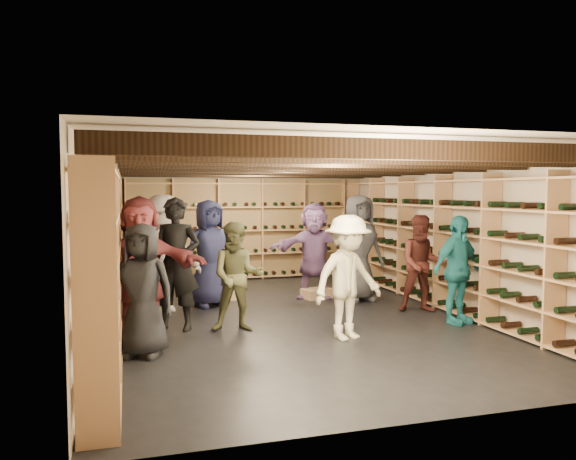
# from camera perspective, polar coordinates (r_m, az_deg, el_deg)

# --- Properties ---
(ground) EXTENTS (8.00, 8.00, 0.00)m
(ground) POSITION_cam_1_polar(r_m,az_deg,el_deg) (8.54, 0.19, -8.84)
(ground) COLOR black
(ground) RESTS_ON ground
(walls) EXTENTS (5.52, 8.02, 2.40)m
(walls) POSITION_cam_1_polar(r_m,az_deg,el_deg) (8.36, 0.19, -0.79)
(walls) COLOR #BBA891
(walls) RESTS_ON ground
(ceiling) EXTENTS (5.50, 8.00, 0.01)m
(ceiling) POSITION_cam_1_polar(r_m,az_deg,el_deg) (8.35, 0.19, 7.45)
(ceiling) COLOR beige
(ceiling) RESTS_ON walls
(ceiling_joists) EXTENTS (5.40, 7.12, 0.18)m
(ceiling_joists) POSITION_cam_1_polar(r_m,az_deg,el_deg) (8.34, 0.19, 6.49)
(ceiling_joists) COLOR black
(ceiling_joists) RESTS_ON ground
(wine_rack_left) EXTENTS (0.32, 7.50, 2.15)m
(wine_rack_left) POSITION_cam_1_polar(r_m,az_deg,el_deg) (8.04, -17.68, -2.07)
(wine_rack_left) COLOR tan
(wine_rack_left) RESTS_ON ground
(wine_rack_right) EXTENTS (0.32, 7.50, 2.15)m
(wine_rack_right) POSITION_cam_1_polar(r_m,az_deg,el_deg) (9.42, 15.38, -1.16)
(wine_rack_right) COLOR tan
(wine_rack_right) RESTS_ON ground
(wine_rack_back) EXTENTS (4.70, 0.30, 2.15)m
(wine_rack_back) POSITION_cam_1_polar(r_m,az_deg,el_deg) (12.08, -4.92, 0.08)
(wine_rack_back) COLOR tan
(wine_rack_back) RESTS_ON ground
(crate_stack_left) EXTENTS (0.59, 0.50, 0.85)m
(crate_stack_left) POSITION_cam_1_polar(r_m,az_deg,el_deg) (10.83, -6.92, -3.85)
(crate_stack_left) COLOR tan
(crate_stack_left) RESTS_ON ground
(crate_stack_right) EXTENTS (0.53, 0.37, 0.51)m
(crate_stack_right) POSITION_cam_1_polar(r_m,az_deg,el_deg) (9.91, -6.61, -5.58)
(crate_stack_right) COLOR tan
(crate_stack_right) RESTS_ON ground
(crate_loose) EXTENTS (0.57, 0.46, 0.17)m
(crate_loose) POSITION_cam_1_polar(r_m,az_deg,el_deg) (10.00, 2.95, -6.45)
(crate_loose) COLOR tan
(crate_loose) RESTS_ON ground
(person_0) EXTENTS (0.88, 0.75, 1.54)m
(person_0) POSITION_cam_1_polar(r_m,az_deg,el_deg) (6.64, -14.58, -5.93)
(person_0) COLOR black
(person_0) RESTS_ON ground
(person_1) EXTENTS (0.77, 0.64, 1.81)m
(person_1) POSITION_cam_1_polar(r_m,az_deg,el_deg) (7.78, -11.31, -3.39)
(person_1) COLOR black
(person_1) RESTS_ON ground
(person_2) EXTENTS (0.83, 0.70, 1.48)m
(person_2) POSITION_cam_1_polar(r_m,az_deg,el_deg) (7.64, -5.18, -4.73)
(person_2) COLOR brown
(person_2) RESTS_ON ground
(person_3) EXTENTS (1.16, 0.87, 1.59)m
(person_3) POSITION_cam_1_polar(r_m,az_deg,el_deg) (7.21, 6.09, -4.82)
(person_3) COLOR beige
(person_3) RESTS_ON ground
(person_4) EXTENTS (0.98, 0.64, 1.55)m
(person_4) POSITION_cam_1_polar(r_m,az_deg,el_deg) (8.36, 16.82, -3.88)
(person_4) COLOR teal
(person_4) RESTS_ON ground
(person_5) EXTENTS (1.74, 0.68, 1.84)m
(person_5) POSITION_cam_1_polar(r_m,az_deg,el_deg) (7.49, -14.78, -3.65)
(person_5) COLOR maroon
(person_5) RESTS_ON ground
(person_6) EXTENTS (0.98, 0.78, 1.76)m
(person_6) POSITION_cam_1_polar(r_m,az_deg,el_deg) (9.28, -7.98, -2.35)
(person_6) COLOR #1D1F41
(person_6) RESTS_ON ground
(person_8) EXTENTS (0.88, 0.78, 1.52)m
(person_8) POSITION_cam_1_polar(r_m,az_deg,el_deg) (9.03, 13.50, -3.35)
(person_8) COLOR #4A1D18
(person_8) RESTS_ON ground
(person_9) EXTENTS (1.23, 0.76, 1.84)m
(person_9) POSITION_cam_1_polar(r_m,az_deg,el_deg) (8.99, -12.59, -2.35)
(person_9) COLOR #BAB0AA
(person_9) RESTS_ON ground
(person_11) EXTENTS (1.65, 1.01, 1.70)m
(person_11) POSITION_cam_1_polar(r_m,az_deg,el_deg) (9.88, 2.70, -2.11)
(person_11) COLOR #7F588F
(person_11) RESTS_ON ground
(person_12) EXTENTS (0.97, 0.71, 1.83)m
(person_12) POSITION_cam_1_polar(r_m,az_deg,el_deg) (9.73, 7.22, -1.83)
(person_12) COLOR #333338
(person_12) RESTS_ON ground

